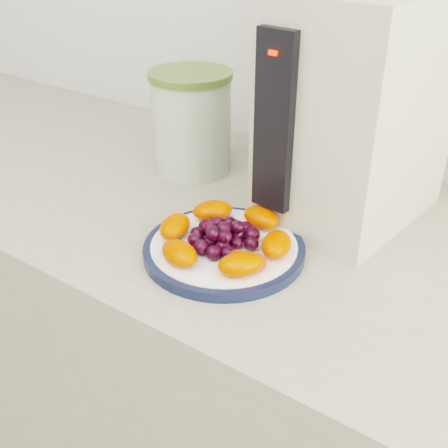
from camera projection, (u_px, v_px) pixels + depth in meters
The scene contains 10 objects.
counter at pixel (253, 413), 1.12m from camera, with size 3.50×0.60×0.90m, color #A29C85.
cabinet_face at pixel (253, 424), 1.14m from camera, with size 3.48×0.58×0.84m, color #9D7759.
plate_rim at pixel (224, 250), 0.80m from camera, with size 0.23×0.23×0.01m, color #121B35.
plate_face at pixel (224, 249), 0.80m from camera, with size 0.21×0.21×0.02m, color white.
canister at pixel (192, 125), 1.02m from camera, with size 0.14×0.14×0.17m, color #2B570C.
canister_lid at pixel (190, 75), 0.97m from camera, with size 0.15×0.15×0.01m, color #576D2E.
appliance_body at pixel (358, 110), 0.83m from camera, with size 0.20×0.27×0.34m, color #BCB9A1.
appliance_panel at pixel (275, 124), 0.77m from camera, with size 0.06×0.02×0.25m, color black.
appliance_led at pixel (273, 53), 0.71m from camera, with size 0.01×0.01×0.01m, color #FF0C05.
fruit_plate at pixel (225, 237), 0.79m from camera, with size 0.20×0.20×0.04m.
Camera 1 is at (0.41, 0.53, 1.34)m, focal length 45.00 mm.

